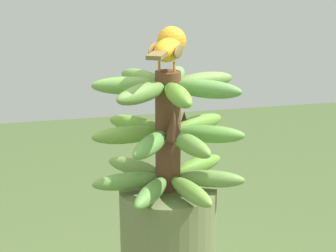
% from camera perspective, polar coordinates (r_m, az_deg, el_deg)
% --- Properties ---
extents(banana_bunch, '(0.32, 0.33, 0.26)m').
position_cam_1_polar(banana_bunch, '(1.13, 0.04, -0.59)').
color(banana_bunch, brown).
rests_on(banana_bunch, banana_tree).
extents(perched_bird, '(0.11, 0.19, 0.08)m').
position_cam_1_polar(perched_bird, '(1.11, 0.09, 8.38)').
color(perched_bird, '#C68933').
rests_on(perched_bird, banana_bunch).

